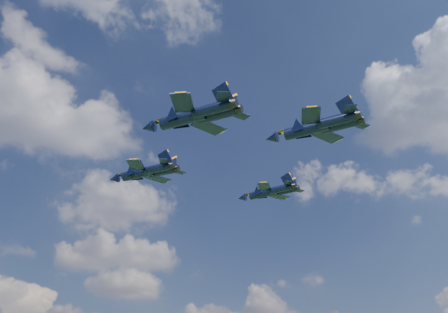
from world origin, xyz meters
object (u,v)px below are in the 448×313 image
jet_lead (136,174)px  jet_slot (303,130)px  jet_left (180,119)px  jet_right (262,193)px

jet_lead → jet_slot: jet_slot is taller
jet_left → jet_slot: bearing=-46.2°
jet_left → jet_slot: (20.91, -1.18, 1.49)m
jet_slot → jet_left: bearing=137.3°
jet_lead → jet_right: 26.61m
jet_left → jet_right: 34.38m
jet_left → jet_right: size_ratio=1.16×
jet_lead → jet_left: bearing=-128.4°
jet_left → jet_slot: 21.00m
jet_left → jet_lead: bearing=51.6°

